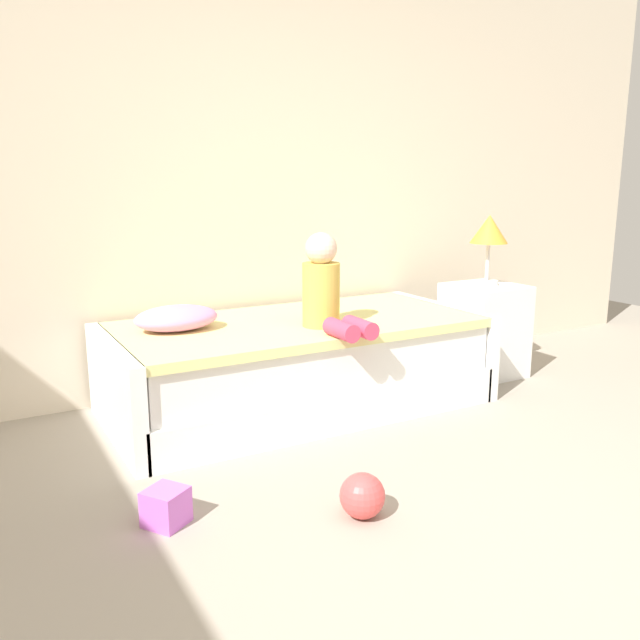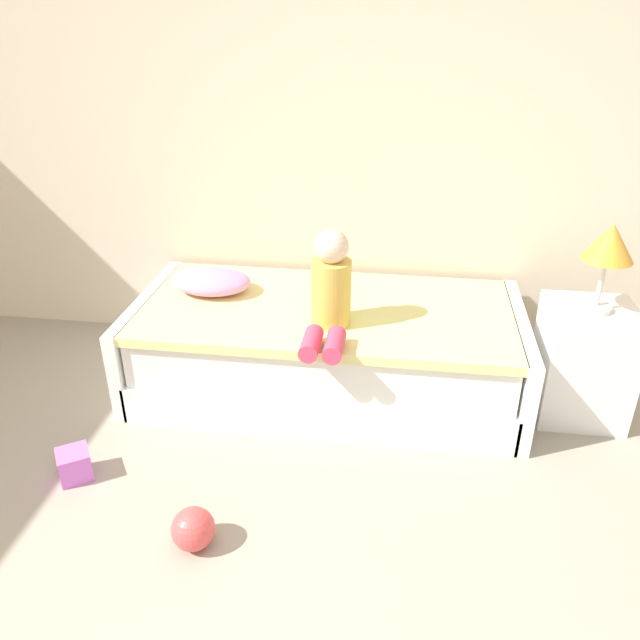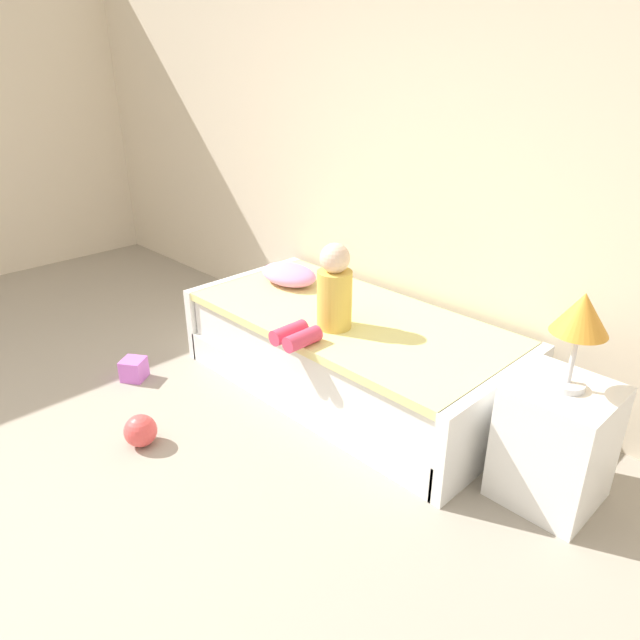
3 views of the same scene
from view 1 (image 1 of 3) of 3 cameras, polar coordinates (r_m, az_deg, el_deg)
The scene contains 9 objects.
ground_plane at distance 2.27m, azimuth 19.08°, elevation -22.96°, with size 9.20×9.20×0.00m, color #9E9384.
wall_rear at distance 4.05m, azimuth -8.72°, elevation 14.53°, with size 7.20×0.10×2.90m, color beige.
bed at distance 3.73m, azimuth -1.89°, elevation -3.85°, with size 2.11×1.00×0.50m.
nightstand at distance 4.45m, azimuth 14.03°, elevation -0.84°, with size 0.44×0.44×0.60m, color white.
table_lamp at distance 4.35m, azimuth 14.46°, elevation 7.35°, with size 0.24×0.24×0.45m.
child_figure at distance 3.45m, azimuth 0.49°, elevation 2.65°, with size 0.20×0.51×0.50m.
pillow at distance 3.50m, azimuth -12.35°, elevation 0.17°, with size 0.44×0.30×0.13m, color #EA8CC6.
toy_ball at distance 2.61m, azimuth 3.69°, elevation -14.98°, with size 0.18×0.18×0.18m, color #E54C4C.
toy_block at distance 2.63m, azimuth -13.23°, elevation -15.51°, with size 0.14×0.14×0.14m, color #CC66D8.
Camera 1 is at (-1.45, -1.18, 1.29)m, focal length 36.87 mm.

